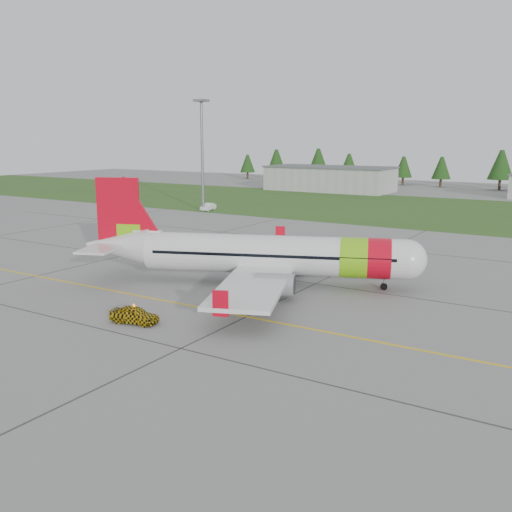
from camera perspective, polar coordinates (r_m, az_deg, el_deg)
The scene contains 9 objects.
ground at distance 44.75m, azimuth -17.56°, elevation -6.40°, with size 320.00×320.00×0.00m, color gray.
aircraft at distance 53.09m, azimuth 0.88°, elevation 0.12°, with size 31.01×29.47×9.83m.
follow_me_car at distance 43.08m, azimuth -12.14°, elevation -4.19°, with size 1.51×1.28×3.76m, color gold.
service_van at distance 109.10m, azimuth -4.82°, elevation 5.67°, with size 1.48×1.40×4.25m, color silver.
grass_strip at distance 114.91m, azimuth 15.14°, elevation 4.55°, with size 320.00×50.00×0.03m, color #30561E.
taxi_guideline at distance 50.03m, azimuth -10.61°, elevation -4.13°, with size 120.00×0.25×0.02m, color gold.
hangar_west at distance 151.34m, azimuth 7.37°, elevation 7.62°, with size 32.00×14.00×6.00m, color #A8A8A3.
floodlight_mast at distance 107.18m, azimuth -5.40°, elevation 9.77°, with size 0.50×0.50×20.00m, color slate.
treeline at distance 168.74m, azimuth 20.87°, elevation 8.05°, with size 160.00×8.00×10.00m, color #1C3F14, non-canonical shape.
Camera 1 is at (32.80, -27.30, 13.47)m, focal length 40.00 mm.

